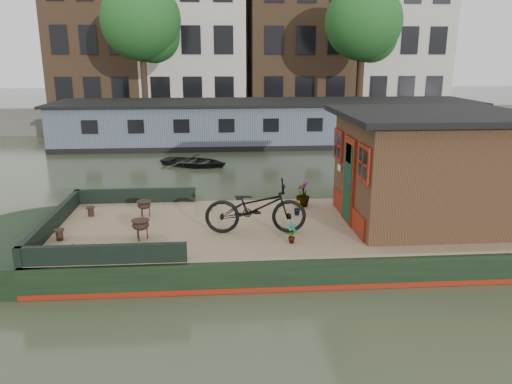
{
  "coord_description": "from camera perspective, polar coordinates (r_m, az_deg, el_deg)",
  "views": [
    {
      "loc": [
        -2.4,
        -10.32,
        4.22
      ],
      "look_at": [
        -1.57,
        0.5,
        1.25
      ],
      "focal_mm": 35.0,
      "sensor_mm": 36.0,
      "label": 1
    }
  ],
  "objects": [
    {
      "name": "dinghy",
      "position": [
        19.93,
        -7.06,
        3.8
      ],
      "size": [
        3.25,
        2.86,
        0.56
      ],
      "primitive_type": "imported",
      "rotation": [
        0.0,
        0.0,
        1.15
      ],
      "color": "black",
      "rests_on": "ground"
    },
    {
      "name": "houseboat_hull",
      "position": [
        11.11,
        1.42,
        -5.5
      ],
      "size": [
        14.01,
        4.02,
        0.6
      ],
      "color": "black",
      "rests_on": "ground"
    },
    {
      "name": "houseboat_deck",
      "position": [
        11.19,
        8.25,
        -3.58
      ],
      "size": [
        11.8,
        3.8,
        0.05
      ],
      "primitive_type": "cube",
      "color": "#907559",
      "rests_on": "houseboat_hull"
    },
    {
      "name": "bollard_stbd",
      "position": [
        10.74,
        -21.53,
        -4.57
      ],
      "size": [
        0.2,
        0.2,
        0.23
      ],
      "primitive_type": "cylinder",
      "color": "black",
      "rests_on": "houseboat_deck"
    },
    {
      "name": "potted_plant_e",
      "position": [
        9.64,
        -19.93,
        -6.41
      ],
      "size": [
        0.16,
        0.19,
        0.31
      ],
      "primitive_type": "imported",
      "rotation": [
        0.0,
        0.0,
        1.21
      ],
      "color": "brown",
      "rests_on": "houseboat_deck"
    },
    {
      "name": "townhouse_row",
      "position": [
        38.09,
        -0.58,
        20.86
      ],
      "size": [
        27.25,
        8.0,
        16.5
      ],
      "color": "brown",
      "rests_on": "ground"
    },
    {
      "name": "potted_plant_b",
      "position": [
        11.58,
        4.69,
        -1.82
      ],
      "size": [
        0.17,
        0.2,
        0.33
      ],
      "primitive_type": "imported",
      "rotation": [
        0.0,
        0.0,
        1.69
      ],
      "color": "brown",
      "rests_on": "houseboat_deck"
    },
    {
      "name": "potted_plant_d",
      "position": [
        12.23,
        5.38,
        -0.23
      ],
      "size": [
        0.4,
        0.4,
        0.61
      ],
      "primitive_type": "imported",
      "rotation": [
        0.0,
        0.0,
        4.88
      ],
      "color": "#956028",
      "rests_on": "houseboat_deck"
    },
    {
      "name": "tree_right",
      "position": [
        30.66,
        12.4,
        18.12
      ],
      "size": [
        4.4,
        4.4,
        7.4
      ],
      "color": "#332316",
      "rests_on": "quay"
    },
    {
      "name": "far_houseboat",
      "position": [
        24.66,
        1.23,
        7.74
      ],
      "size": [
        20.4,
        4.4,
        2.11
      ],
      "color": "#4F5969",
      "rests_on": "ground"
    },
    {
      "name": "bollard_port",
      "position": [
        12.08,
        -18.36,
        -2.12
      ],
      "size": [
        0.2,
        0.2,
        0.22
      ],
      "primitive_type": "cylinder",
      "color": "black",
      "rests_on": "houseboat_deck"
    },
    {
      "name": "potted_plant_a",
      "position": [
        9.83,
        4.07,
        -4.66
      ],
      "size": [
        0.27,
        0.22,
        0.43
      ],
      "primitive_type": "imported",
      "rotation": [
        0.0,
        0.0,
        0.32
      ],
      "color": "#A3392E",
      "rests_on": "houseboat_deck"
    },
    {
      "name": "ground",
      "position": [
        11.41,
        8.13,
        -6.55
      ],
      "size": [
        120.0,
        120.0,
        0.0
      ],
      "primitive_type": "plane",
      "color": "#29301E",
      "rests_on": "ground"
    },
    {
      "name": "bow_bulwark",
      "position": [
        11.19,
        -17.99,
        -3.12
      ],
      "size": [
        3.0,
        4.0,
        0.35
      ],
      "color": "black",
      "rests_on": "houseboat_deck"
    },
    {
      "name": "tree_left",
      "position": [
        29.71,
        -12.7,
        18.2
      ],
      "size": [
        4.4,
        4.4,
        7.4
      ],
      "color": "#332316",
      "rests_on": "quay"
    },
    {
      "name": "quay",
      "position": [
        31.15,
        0.04,
        8.37
      ],
      "size": [
        60.0,
        6.0,
        0.9
      ],
      "primitive_type": "cube",
      "color": "#47443F",
      "rests_on": "ground"
    },
    {
      "name": "brazier_rear",
      "position": [
        11.66,
        -12.65,
        -1.91
      ],
      "size": [
        0.43,
        0.43,
        0.38
      ],
      "primitive_type": null,
      "rotation": [
        0.0,
        0.0,
        0.23
      ],
      "color": "black",
      "rests_on": "houseboat_deck"
    },
    {
      "name": "brazier_front",
      "position": [
        10.27,
        -13.02,
        -4.22
      ],
      "size": [
        0.43,
        0.43,
        0.41
      ],
      "primitive_type": null,
      "rotation": [
        0.0,
        0.0,
        0.14
      ],
      "color": "black",
      "rests_on": "houseboat_deck"
    },
    {
      "name": "cabin",
      "position": [
        11.54,
        19.16,
        2.75
      ],
      "size": [
        4.0,
        3.5,
        2.42
      ],
      "color": "black",
      "rests_on": "houseboat_deck"
    },
    {
      "name": "bicycle",
      "position": [
        10.28,
        -0.04,
        -1.76
      ],
      "size": [
        2.13,
        0.83,
        1.1
      ],
      "primitive_type": "imported",
      "rotation": [
        0.0,
        0.0,
        1.52
      ],
      "color": "black",
      "rests_on": "houseboat_deck"
    }
  ]
}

